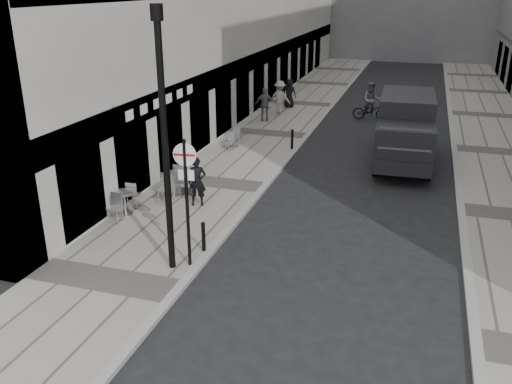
% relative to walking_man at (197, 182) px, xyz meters
% --- Properties ---
extents(ground, '(120.00, 120.00, 0.00)m').
position_rel_walking_man_xyz_m(ground, '(1.65, -8.04, -0.97)').
color(ground, black).
rests_on(ground, ground).
extents(sidewalk, '(4.00, 60.00, 0.12)m').
position_rel_walking_man_xyz_m(sidewalk, '(-0.35, 9.96, -0.91)').
color(sidewalk, gray).
rests_on(sidewalk, ground).
extents(far_sidewalk, '(4.00, 60.00, 0.12)m').
position_rel_walking_man_xyz_m(far_sidewalk, '(10.65, 9.96, -0.91)').
color(far_sidewalk, gray).
rests_on(far_sidewalk, ground).
extents(walking_man, '(0.71, 0.58, 1.69)m').
position_rel_walking_man_xyz_m(walking_man, '(0.00, 0.00, 0.00)').
color(walking_man, black).
rests_on(walking_man, sidewalk).
extents(sign_post, '(0.60, 0.13, 3.51)m').
position_rel_walking_man_xyz_m(sign_post, '(1.45, -3.98, 1.40)').
color(sign_post, black).
rests_on(sign_post, sidewalk).
extents(lamppost, '(0.30, 0.30, 6.70)m').
position_rel_walking_man_xyz_m(lamppost, '(1.05, -4.23, 2.88)').
color(lamppost, black).
rests_on(lamppost, sidewalk).
extents(bollard_near, '(0.11, 0.11, 0.83)m').
position_rel_walking_man_xyz_m(bollard_near, '(1.50, -3.11, -0.43)').
color(bollard_near, black).
rests_on(bollard_near, sidewalk).
extents(bollard_far, '(0.11, 0.11, 0.86)m').
position_rel_walking_man_xyz_m(bollard_far, '(1.50, 7.52, -0.42)').
color(bollard_far, black).
rests_on(bollard_far, sidewalk).
extents(panel_van, '(2.43, 6.08, 2.82)m').
position_rel_walking_man_xyz_m(panel_van, '(6.44, 7.34, 0.62)').
color(panel_van, black).
rests_on(panel_van, ground).
extents(cyclist, '(1.97, 0.75, 2.12)m').
position_rel_walking_man_xyz_m(cyclist, '(4.26, 14.83, -0.14)').
color(cyclist, black).
rests_on(cyclist, ground).
extents(pedestrian_a, '(1.17, 0.76, 1.85)m').
position_rel_walking_man_xyz_m(pedestrian_a, '(-1.21, 12.34, 0.08)').
color(pedestrian_a, slate).
rests_on(pedestrian_a, sidewalk).
extents(pedestrian_b, '(1.31, 0.85, 1.91)m').
position_rel_walking_man_xyz_m(pedestrian_b, '(-0.88, 14.30, 0.11)').
color(pedestrian_b, '#A39F97').
rests_on(pedestrian_b, sidewalk).
extents(pedestrian_c, '(0.85, 0.57, 1.71)m').
position_rel_walking_man_xyz_m(pedestrian_c, '(-0.81, 16.27, 0.01)').
color(pedestrian_c, black).
rests_on(pedestrian_c, sidewalk).
extents(cafe_table_near, '(0.73, 1.64, 0.94)m').
position_rel_walking_man_xyz_m(cafe_table_near, '(-1.95, -1.47, -0.37)').
color(cafe_table_near, silver).
rests_on(cafe_table_near, sidewalk).
extents(cafe_table_mid, '(0.78, 1.77, 1.01)m').
position_rel_walking_man_xyz_m(cafe_table_mid, '(-1.15, 0.53, -0.34)').
color(cafe_table_mid, '#B5B6B8').
rests_on(cafe_table_mid, sidewalk).
extents(cafe_table_far, '(0.64, 1.46, 0.83)m').
position_rel_walking_man_xyz_m(cafe_table_far, '(-1.15, 7.02, -0.43)').
color(cafe_table_far, '#B8B8BA').
rests_on(cafe_table_far, sidewalk).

